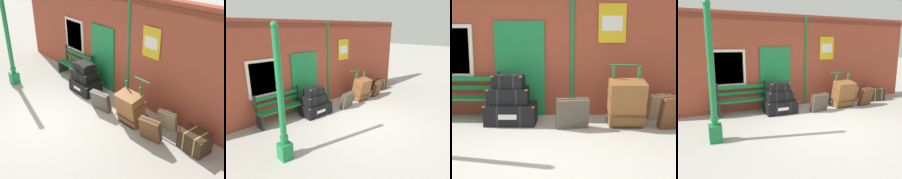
{
  "view_description": "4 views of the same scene",
  "coord_description": "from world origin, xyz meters",
  "views": [
    {
      "loc": [
        6.23,
        -3.18,
        4.46
      ],
      "look_at": [
        0.58,
        1.8,
        0.54
      ],
      "focal_mm": 46.2,
      "sensor_mm": 36.0,
      "label": 1
    },
    {
      "loc": [
        -4.91,
        -3.53,
        2.98
      ],
      "look_at": [
        0.3,
        1.61,
        0.73
      ],
      "focal_mm": 33.02,
      "sensor_mm": 36.0,
      "label": 2
    },
    {
      "loc": [
        0.46,
        -4.1,
        1.67
      ],
      "look_at": [
        0.41,
        1.74,
        0.7
      ],
      "focal_mm": 47.19,
      "sensor_mm": 36.0,
      "label": 3
    },
    {
      "loc": [
        -3.13,
        -4.76,
        2.17
      ],
      "look_at": [
        -0.26,
        1.91,
        0.71
      ],
      "focal_mm": 35.59,
      "sensor_mm": 36.0,
      "label": 4
    }
  ],
  "objects": [
    {
      "name": "corner_trunk",
      "position": [
        3.43,
        1.89,
        0.24
      ],
      "size": [
        0.73,
        0.54,
        0.49
      ],
      "color": "#332319",
      "rests_on": "ground"
    },
    {
      "name": "steamer_trunk_middle",
      "position": [
        -0.72,
        1.77,
        0.58
      ],
      "size": [
        0.83,
        0.58,
        0.33
      ],
      "color": "black",
      "rests_on": "steamer_trunk_base"
    },
    {
      "name": "steamer_trunk_base",
      "position": [
        -0.67,
        1.75,
        0.21
      ],
      "size": [
        1.02,
        0.66,
        0.43
      ],
      "color": "black",
      "rests_on": "ground"
    },
    {
      "name": "suitcase_olive",
      "position": [
        2.51,
        1.36,
        0.33
      ],
      "size": [
        0.59,
        0.43,
        0.68
      ],
      "color": "brown",
      "rests_on": "ground"
    },
    {
      "name": "suitcase_beige",
      "position": [
        0.57,
        1.38,
        0.3
      ],
      "size": [
        0.65,
        0.38,
        0.62
      ],
      "color": "#51473D",
      "rests_on": "ground"
    },
    {
      "name": "brick_facade",
      "position": [
        -0.02,
        2.6,
        1.6
      ],
      "size": [
        10.4,
        0.35,
        3.2
      ],
      "color": "#9E422D",
      "rests_on": "ground"
    },
    {
      "name": "ground_plane",
      "position": [
        0.0,
        0.0,
        0.0
      ],
      "size": [
        60.0,
        60.0,
        0.0
      ],
      "primitive_type": "plane",
      "color": "#A3A099"
    },
    {
      "name": "porters_trolley",
      "position": [
        1.63,
        1.7,
        0.27
      ],
      "size": [
        0.71,
        0.59,
        1.2
      ],
      "color": "black",
      "rests_on": "ground"
    },
    {
      "name": "large_brown_trunk",
      "position": [
        1.63,
        1.53,
        0.48
      ],
      "size": [
        0.7,
        0.61,
        0.95
      ],
      "color": "brown",
      "rests_on": "ground"
    },
    {
      "name": "lamp_post",
      "position": [
        -2.81,
        0.27,
        1.18
      ],
      "size": [
        0.28,
        0.28,
        3.08
      ],
      "color": "#197A3D",
      "rests_on": "ground"
    },
    {
      "name": "platform_bench",
      "position": [
        -1.79,
        2.16,
        0.44
      ],
      "size": [
        1.6,
        0.43,
        1.01
      ],
      "color": "#197A3D",
      "rests_on": "ground"
    },
    {
      "name": "suitcase_charcoal",
      "position": [
        2.47,
        2.07,
        0.28
      ],
      "size": [
        0.54,
        0.36,
        0.57
      ],
      "color": "tan",
      "rests_on": "ground"
    },
    {
      "name": "steamer_trunk_top",
      "position": [
        -0.71,
        1.76,
        0.87
      ],
      "size": [
        0.62,
        0.47,
        0.27
      ],
      "color": "black",
      "rests_on": "steamer_trunk_middle"
    }
  ]
}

